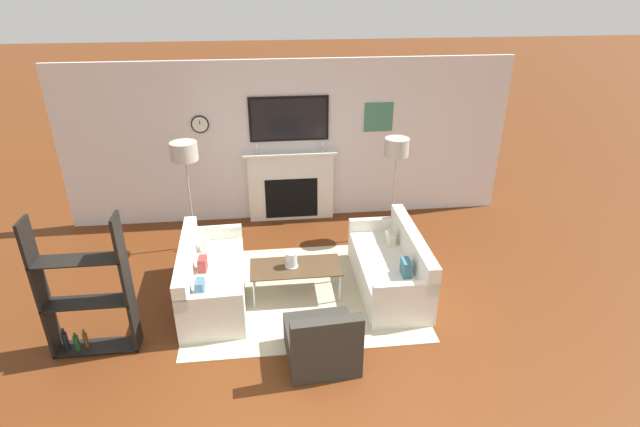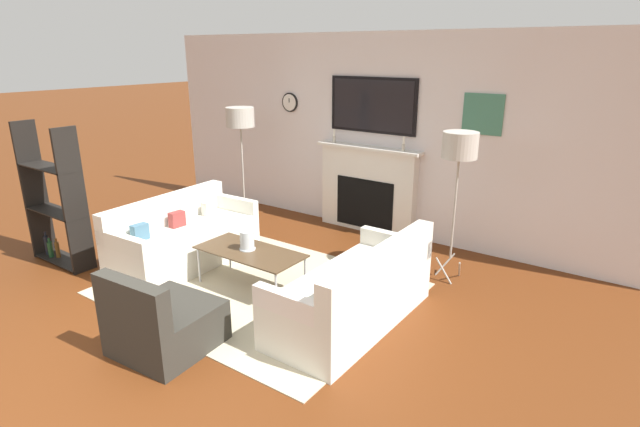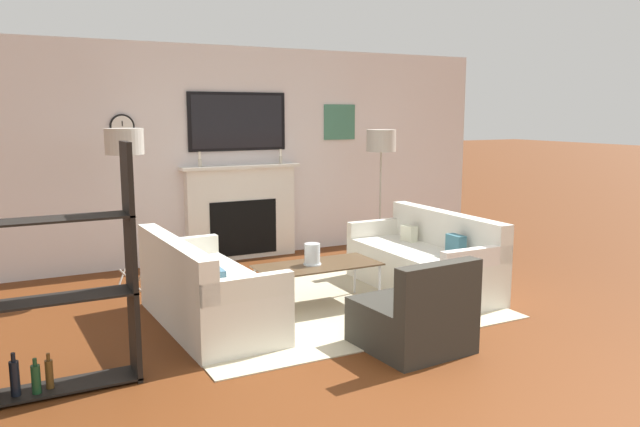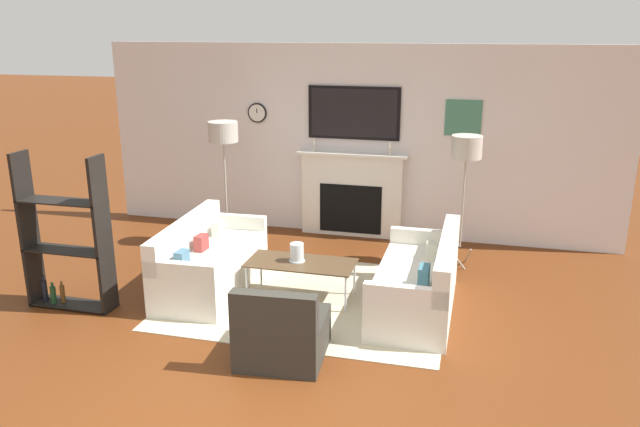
# 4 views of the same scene
# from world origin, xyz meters

# --- Properties ---
(fireplace_wall) EXTENTS (7.40, 0.28, 2.70)m
(fireplace_wall) POSITION_xyz_m (0.00, 4.70, 1.24)
(fireplace_wall) COLOR silver
(fireplace_wall) RESTS_ON ground_plane
(area_rug) EXTENTS (3.03, 2.40, 0.01)m
(area_rug) POSITION_xyz_m (0.00, 2.31, 0.01)
(area_rug) COLOR #BBAF91
(area_rug) RESTS_ON ground_plane
(couch_left) EXTENTS (0.85, 1.82, 0.80)m
(couch_left) POSITION_xyz_m (-1.20, 2.30, 0.30)
(couch_left) COLOR silver
(couch_left) RESTS_ON ground_plane
(couch_right) EXTENTS (0.80, 1.82, 0.82)m
(couch_right) POSITION_xyz_m (1.21, 2.31, 0.30)
(couch_right) COLOR silver
(couch_right) RESTS_ON ground_plane
(armchair) EXTENTS (0.81, 0.83, 0.76)m
(armchair) POSITION_xyz_m (0.10, 0.97, 0.25)
(armchair) COLOR #2F2D27
(armchair) RESTS_ON ground_plane
(coffee_table) EXTENTS (1.19, 0.55, 0.43)m
(coffee_table) POSITION_xyz_m (-0.09, 2.28, 0.41)
(coffee_table) COLOR #4C3823
(coffee_table) RESTS_ON ground_plane
(hurricane_candle) EXTENTS (0.17, 0.17, 0.21)m
(hurricane_candle) POSITION_xyz_m (-0.14, 2.30, 0.52)
(hurricane_candle) COLOR silver
(hurricane_candle) RESTS_ON coffee_table
(floor_lamp_left) EXTENTS (0.39, 0.39, 1.72)m
(floor_lamp_left) POSITION_xyz_m (-1.57, 3.75, 1.56)
(floor_lamp_left) COLOR #9E998E
(floor_lamp_left) RESTS_ON ground_plane
(floor_lamp_right) EXTENTS (0.37, 0.37, 1.67)m
(floor_lamp_right) POSITION_xyz_m (1.57, 3.75, 1.50)
(floor_lamp_right) COLOR #9E998E
(floor_lamp_right) RESTS_ON ground_plane
(shelf_unit) EXTENTS (0.94, 0.28, 1.68)m
(shelf_unit) POSITION_xyz_m (-2.44, 1.47, 0.75)
(shelf_unit) COLOR black
(shelf_unit) RESTS_ON ground_plane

